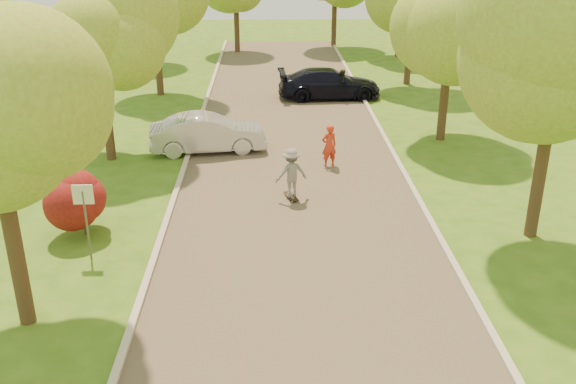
{
  "coord_description": "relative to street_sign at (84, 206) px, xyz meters",
  "views": [
    {
      "loc": [
        -0.88,
        -11.69,
        8.56
      ],
      "look_at": [
        -0.34,
        5.41,
        1.3
      ],
      "focal_mm": 40.0,
      "sensor_mm": 36.0,
      "label": 1
    }
  ],
  "objects": [
    {
      "name": "road",
      "position": [
        5.8,
        4.0,
        -1.56
      ],
      "size": [
        8.0,
        60.0,
        0.01
      ],
      "primitive_type": "cube",
      "color": "#4C4438",
      "rests_on": "ground"
    },
    {
      "name": "person_olive",
      "position": [
        8.71,
        16.78,
        -0.79
      ],
      "size": [
        0.84,
        0.7,
        1.54
      ],
      "primitive_type": "imported",
      "rotation": [
        0.0,
        0.0,
        3.31
      ],
      "color": "#292E1B",
      "rests_on": "ground"
    },
    {
      "name": "street_sign",
      "position": [
        0.0,
        0.0,
        0.0
      ],
      "size": [
        0.55,
        0.06,
        2.17
      ],
      "color": "#59595E",
      "rests_on": "ground"
    },
    {
      "name": "red_shrub",
      "position": [
        -0.5,
        1.5,
        -0.47
      ],
      "size": [
        1.7,
        1.7,
        1.95
      ],
      "color": "#382619",
      "rests_on": "ground"
    },
    {
      "name": "tree_r_midb",
      "position": [
        12.4,
        10.0,
        3.32
      ],
      "size": [
        4.51,
        4.4,
        7.01
      ],
      "color": "#382619",
      "rests_on": "ground"
    },
    {
      "name": "skateboarder",
      "position": [
        5.65,
        3.88,
        -0.62
      ],
      "size": [
        1.22,
        0.93,
        1.66
      ],
      "primitive_type": "imported",
      "rotation": [
        0.0,
        0.0,
        3.48
      ],
      "color": "slate",
      "rests_on": "longboard"
    },
    {
      "name": "tree_l_midb",
      "position": [
        -1.01,
        8.0,
        3.02
      ],
      "size": [
        4.3,
        4.2,
        6.62
      ],
      "color": "#382619",
      "rests_on": "ground"
    },
    {
      "name": "person_striped",
      "position": [
        7.17,
        6.93,
        -0.75
      ],
      "size": [
        0.68,
        0.55,
        1.62
      ],
      "primitive_type": "imported",
      "rotation": [
        0.0,
        0.0,
        3.46
      ],
      "color": "red",
      "rests_on": "ground"
    },
    {
      "name": "dark_sedan",
      "position": [
        8.1,
        17.0,
        -0.8
      ],
      "size": [
        5.38,
        2.4,
        1.53
      ],
      "primitive_type": "imported",
      "rotation": [
        0.0,
        0.0,
        1.62
      ],
      "color": "black",
      "rests_on": "ground"
    },
    {
      "name": "curb_left",
      "position": [
        1.75,
        4.0,
        -1.5
      ],
      "size": [
        0.18,
        60.0,
        0.12
      ],
      "primitive_type": "cube",
      "color": "#B2AD9E",
      "rests_on": "ground"
    },
    {
      "name": "longboard",
      "position": [
        5.65,
        3.88,
        -1.47
      ],
      "size": [
        0.5,
        0.88,
        0.1
      ],
      "rotation": [
        0.0,
        0.0,
        3.48
      ],
      "color": "black",
      "rests_on": "ground"
    },
    {
      "name": "tree_r_mida",
      "position": [
        12.82,
        1.0,
        3.97
      ],
      "size": [
        5.13,
        5.0,
        7.95
      ],
      "color": "#382619",
      "rests_on": "ground"
    },
    {
      "name": "ground",
      "position": [
        5.8,
        -4.0,
        -1.56
      ],
      "size": [
        100.0,
        100.0,
        0.0
      ],
      "primitive_type": "plane",
      "color": "#345F16",
      "rests_on": "ground"
    },
    {
      "name": "silver_sedan",
      "position": [
        2.5,
        8.79,
        -0.81
      ],
      "size": [
        4.74,
        2.17,
        1.5
      ],
      "primitive_type": "imported",
      "rotation": [
        0.0,
        0.0,
        1.7
      ],
      "color": "#BBBBC1",
      "rests_on": "ground"
    },
    {
      "name": "curb_right",
      "position": [
        9.85,
        4.0,
        -1.5
      ],
      "size": [
        0.18,
        60.0,
        0.12
      ],
      "primitive_type": "cube",
      "color": "#B2AD9E",
      "rests_on": "ground"
    }
  ]
}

